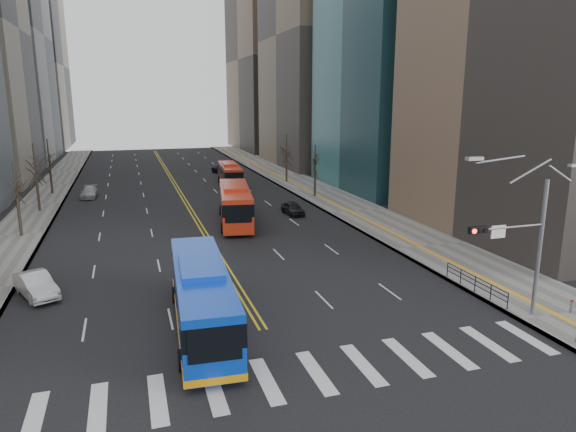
{
  "coord_description": "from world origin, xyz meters",
  "views": [
    {
      "loc": [
        -6.47,
        -19.97,
        12.33
      ],
      "look_at": [
        3.56,
        11.83,
        4.61
      ],
      "focal_mm": 32.0,
      "sensor_mm": 36.0,
      "label": 1
    }
  ],
  "objects": [
    {
      "name": "ground",
      "position": [
        0.0,
        0.0,
        0.0
      ],
      "size": [
        220.0,
        220.0,
        0.0
      ],
      "primitive_type": "plane",
      "color": "black"
    },
    {
      "name": "red_bus_near",
      "position": [
        3.57,
        29.4,
        2.15
      ],
      "size": [
        4.75,
        12.58,
        3.87
      ],
      "color": "red",
      "rests_on": "ground"
    },
    {
      "name": "centerline",
      "position": [
        0.0,
        55.0,
        0.01
      ],
      "size": [
        0.55,
        100.0,
        0.01
      ],
      "color": "gold",
      "rests_on": "ground"
    },
    {
      "name": "car_dark_far",
      "position": [
        8.8,
        63.92,
        0.67
      ],
      "size": [
        3.85,
        5.29,
        1.34
      ],
      "primitive_type": "imported",
      "rotation": [
        0.0,
        0.0,
        0.38
      ],
      "color": "black",
      "rests_on": "ground"
    },
    {
      "name": "signal_mast",
      "position": [
        13.77,
        2.0,
        4.86
      ],
      "size": [
        5.37,
        0.37,
        9.39
      ],
      "color": "gray",
      "rests_on": "ground"
    },
    {
      "name": "car_dark_mid",
      "position": [
        10.26,
        31.41,
        0.68
      ],
      "size": [
        1.83,
        4.08,
        1.36
      ],
      "primitive_type": "imported",
      "rotation": [
        0.0,
        0.0,
        0.06
      ],
      "color": "black",
      "rests_on": "ground"
    },
    {
      "name": "crosswalk",
      "position": [
        0.0,
        0.0,
        0.01
      ],
      "size": [
        26.7,
        4.0,
        0.01
      ],
      "color": "silver",
      "rests_on": "ground"
    },
    {
      "name": "street_trees",
      "position": [
        -7.18,
        34.55,
        4.87
      ],
      "size": [
        35.2,
        47.2,
        7.6
      ],
      "color": "#2F251C",
      "rests_on": "ground"
    },
    {
      "name": "pedestrian_railing",
      "position": [
        14.3,
        6.0,
        0.82
      ],
      "size": [
        0.06,
        6.06,
        1.02
      ],
      "color": "black",
      "rests_on": "sidewalk_right"
    },
    {
      "name": "sidewalk_right",
      "position": [
        17.5,
        45.0,
        0.07
      ],
      "size": [
        7.0,
        130.0,
        0.15
      ],
      "primitive_type": "cube",
      "color": "slate",
      "rests_on": "ground"
    },
    {
      "name": "car_silver",
      "position": [
        -11.26,
        48.25,
        0.66
      ],
      "size": [
        2.11,
        4.64,
        1.32
      ],
      "primitive_type": "imported",
      "rotation": [
        0.0,
        0.0,
        -0.06
      ],
      "color": "#A7A8AD",
      "rests_on": "ground"
    },
    {
      "name": "blue_bus",
      "position": [
        -3.11,
        6.16,
        1.97
      ],
      "size": [
        3.52,
        13.09,
        3.75
      ],
      "color": "#0D3DC7",
      "rests_on": "ground"
    },
    {
      "name": "sidewalk_left",
      "position": [
        -16.5,
        45.0,
        0.07
      ],
      "size": [
        5.0,
        130.0,
        0.15
      ],
      "primitive_type": "cube",
      "color": "slate",
      "rests_on": "ground"
    },
    {
      "name": "red_bus_far",
      "position": [
        7.3,
        51.06,
        1.88
      ],
      "size": [
        3.32,
        10.74,
        3.37
      ],
      "color": "red",
      "rests_on": "ground"
    },
    {
      "name": "car_white",
      "position": [
        -12.5,
        14.03,
        0.76
      ],
      "size": [
        3.38,
        4.86,
        1.52
      ],
      "primitive_type": "imported",
      "rotation": [
        0.0,
        0.0,
        0.43
      ],
      "color": "silver",
      "rests_on": "ground"
    },
    {
      "name": "office_towers",
      "position": [
        0.12,
        68.51,
        23.92
      ],
      "size": [
        83.0,
        134.0,
        58.0
      ],
      "color": "gray",
      "rests_on": "ground"
    }
  ]
}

